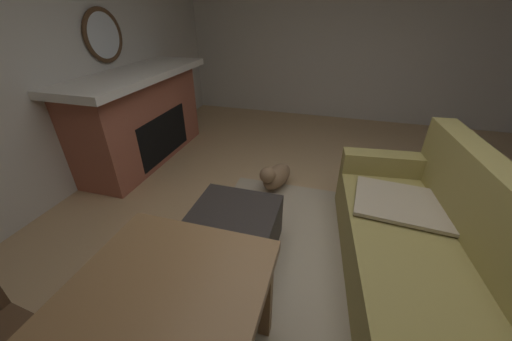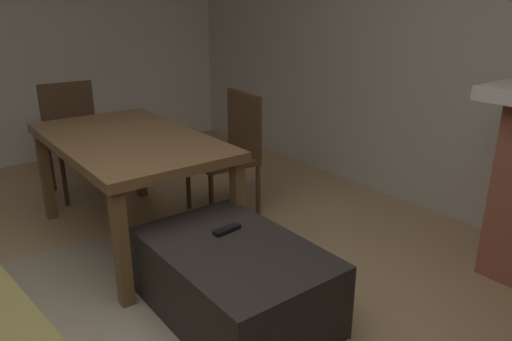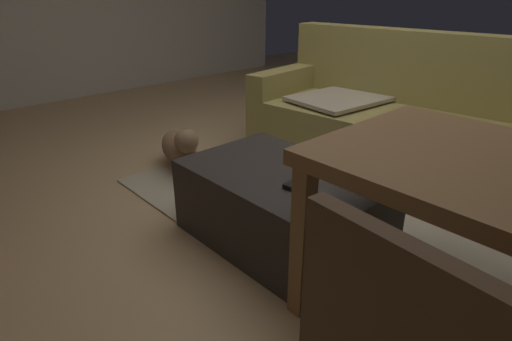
{
  "view_description": "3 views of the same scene",
  "coord_description": "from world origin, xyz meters",
  "px_view_note": "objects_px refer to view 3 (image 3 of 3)",
  "views": [
    {
      "loc": [
        1.71,
        0.01,
        1.81
      ],
      "look_at": [
        -0.42,
        -0.6,
        0.53
      ],
      "focal_mm": 20.04,
      "sensor_mm": 36.0,
      "label": 1
    },
    {
      "loc": [
        -1.51,
        0.56,
        1.56
      ],
      "look_at": [
        0.3,
        -0.84,
        0.75
      ],
      "focal_mm": 33.35,
      "sensor_mm": 36.0,
      "label": 2
    },
    {
      "loc": [
        1.57,
        -2.06,
        1.28
      ],
      "look_at": [
        0.29,
        -0.88,
        0.5
      ],
      "focal_mm": 29.43,
      "sensor_mm": 36.0,
      "label": 3
    }
  ],
  "objects_px": {
    "ottoman_coffee_table": "(282,207)",
    "tv_remote": "(297,182)",
    "couch": "(393,121)",
    "small_dog": "(180,146)"
  },
  "relations": [
    {
      "from": "ottoman_coffee_table",
      "to": "tv_remote",
      "type": "relative_size",
      "value": 6.41
    },
    {
      "from": "tv_remote",
      "to": "ottoman_coffee_table",
      "type": "bearing_deg",
      "value": 151.28
    },
    {
      "from": "couch",
      "to": "ottoman_coffee_table",
      "type": "height_order",
      "value": "couch"
    },
    {
      "from": "ottoman_coffee_table",
      "to": "tv_remote",
      "type": "distance_m",
      "value": 0.27
    },
    {
      "from": "ottoman_coffee_table",
      "to": "small_dog",
      "type": "bearing_deg",
      "value": 173.75
    },
    {
      "from": "ottoman_coffee_table",
      "to": "tv_remote",
      "type": "bearing_deg",
      "value": -22.48
    },
    {
      "from": "tv_remote",
      "to": "small_dog",
      "type": "bearing_deg",
      "value": 165.56
    },
    {
      "from": "couch",
      "to": "small_dog",
      "type": "xyz_separation_m",
      "value": [
        -0.96,
        -1.29,
        -0.15
      ]
    },
    {
      "from": "couch",
      "to": "small_dog",
      "type": "height_order",
      "value": "couch"
    },
    {
      "from": "couch",
      "to": "small_dog",
      "type": "distance_m",
      "value": 1.61
    }
  ]
}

